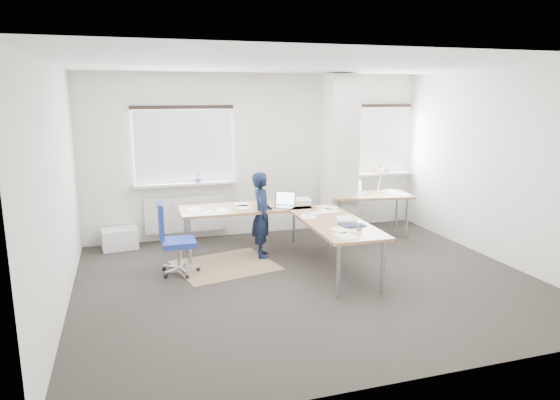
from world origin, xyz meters
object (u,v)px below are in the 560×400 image
object	(u,v)px
desk_main	(289,216)
task_chair	(176,254)
desk_side	(370,197)
person	(262,215)

from	to	relation	value
desk_main	task_chair	bearing A→B (deg)	-176.37
desk_side	task_chair	size ratio (longest dim) A/B	1.47
desk_side	person	world-z (taller)	person
task_chair	person	distance (m)	1.44
desk_main	person	size ratio (longest dim) A/B	2.02
task_chair	desk_side	bearing A→B (deg)	16.95
desk_main	task_chair	xyz separation A→B (m)	(-1.67, -0.07, -0.41)
desk_side	task_chair	bearing A→B (deg)	-153.86
desk_main	task_chair	distance (m)	1.72
task_chair	person	xyz separation A→B (m)	(1.34, 0.38, 0.37)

